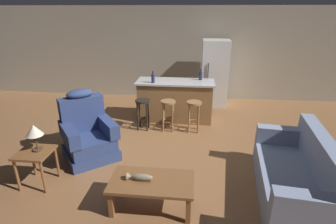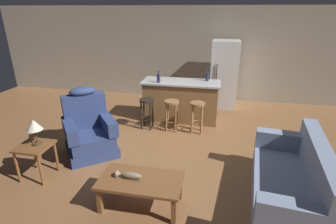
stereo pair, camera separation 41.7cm
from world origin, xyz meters
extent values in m
plane|color=brown|center=(0.00, 0.00, 0.00)|extent=(12.00, 12.00, 0.00)
cube|color=#A89E89|center=(0.00, 3.12, 1.30)|extent=(12.00, 0.05, 2.60)
cube|color=brown|center=(-0.06, -1.71, 0.40)|extent=(1.10, 0.60, 0.04)
cube|color=brown|center=(-0.55, -1.95, 0.19)|extent=(0.06, 0.06, 0.38)
cube|color=brown|center=(0.43, -1.95, 0.19)|extent=(0.06, 0.06, 0.38)
cube|color=brown|center=(-0.55, -1.47, 0.19)|extent=(0.06, 0.06, 0.38)
cube|color=brown|center=(0.43, -1.47, 0.19)|extent=(0.06, 0.06, 0.38)
cube|color=#4C3823|center=(-0.19, -1.72, 0.43)|extent=(0.22, 0.07, 0.01)
ellipsoid|color=gray|center=(-0.19, -1.72, 0.46)|extent=(0.28, 0.09, 0.09)
cone|color=gray|center=(-0.36, -1.72, 0.46)|extent=(0.06, 0.10, 0.10)
cube|color=#8493B2|center=(1.84, -1.32, 0.10)|extent=(1.05, 1.98, 0.20)
cube|color=#8493B2|center=(1.84, -1.32, 0.31)|extent=(1.05, 1.98, 0.22)
cube|color=#8493B2|center=(2.16, -1.36, 0.68)|extent=(0.41, 1.91, 0.52)
cube|color=#8493B2|center=(1.74, -2.16, 0.56)|extent=(0.86, 0.29, 0.28)
cube|color=#8493B2|center=(1.93, -0.48, 0.56)|extent=(0.86, 0.29, 0.28)
cube|color=navy|center=(-1.37, -0.56, 0.09)|extent=(1.18, 1.18, 0.18)
cube|color=navy|center=(-1.37, -0.56, 0.30)|extent=(1.09, 1.10, 0.24)
cube|color=navy|center=(-1.55, -0.33, 0.74)|extent=(0.74, 0.66, 0.64)
ellipsoid|color=navy|center=(-1.55, -0.33, 1.12)|extent=(0.53, 0.49, 0.16)
cube|color=navy|center=(-1.10, -0.37, 0.55)|extent=(0.64, 0.74, 0.26)
cube|color=navy|center=(-1.61, -0.78, 0.55)|extent=(0.64, 0.74, 0.26)
cube|color=brown|center=(-1.85, -1.40, 0.54)|extent=(0.48, 0.48, 0.04)
cylinder|color=brown|center=(-2.05, -1.60, 0.26)|extent=(0.04, 0.04, 0.52)
cylinder|color=brown|center=(-1.65, -1.60, 0.26)|extent=(0.04, 0.04, 0.52)
cylinder|color=brown|center=(-2.05, -1.20, 0.26)|extent=(0.04, 0.04, 0.52)
cylinder|color=brown|center=(-1.65, -1.20, 0.26)|extent=(0.04, 0.04, 0.52)
cylinder|color=#4C3823|center=(-1.82, -1.36, 0.58)|extent=(0.14, 0.14, 0.03)
cylinder|color=#4C3823|center=(-1.82, -1.36, 0.70)|extent=(0.02, 0.02, 0.22)
cone|color=beige|center=(-1.82, -1.36, 0.89)|extent=(0.24, 0.24, 0.16)
cube|color=olive|center=(0.00, 1.35, 0.45)|extent=(1.71, 0.63, 0.91)
cube|color=#B2B2B2|center=(0.00, 1.35, 0.93)|extent=(1.80, 0.70, 0.04)
cylinder|color=black|center=(-0.66, 0.72, 0.66)|extent=(0.32, 0.32, 0.04)
torus|color=black|center=(-0.66, 0.72, 0.22)|extent=(0.23, 0.23, 0.02)
cylinder|color=black|center=(-0.76, 0.62, 0.32)|extent=(0.04, 0.04, 0.64)
cylinder|color=black|center=(-0.56, 0.62, 0.32)|extent=(0.04, 0.04, 0.64)
cylinder|color=black|center=(-0.76, 0.82, 0.32)|extent=(0.04, 0.04, 0.64)
cylinder|color=black|center=(-0.56, 0.82, 0.32)|extent=(0.04, 0.04, 0.64)
cylinder|color=olive|center=(-0.10, 0.72, 0.66)|extent=(0.32, 0.32, 0.04)
torus|color=olive|center=(-0.10, 0.72, 0.22)|extent=(0.23, 0.23, 0.02)
cylinder|color=olive|center=(-0.20, 0.62, 0.32)|extent=(0.04, 0.04, 0.64)
cylinder|color=olive|center=(0.00, 0.62, 0.32)|extent=(0.04, 0.04, 0.64)
cylinder|color=olive|center=(-0.20, 0.82, 0.32)|extent=(0.04, 0.04, 0.64)
cylinder|color=olive|center=(0.00, 0.82, 0.32)|extent=(0.04, 0.04, 0.64)
cylinder|color=olive|center=(0.45, 0.72, 0.66)|extent=(0.32, 0.32, 0.04)
torus|color=olive|center=(0.45, 0.72, 0.22)|extent=(0.23, 0.23, 0.02)
cylinder|color=olive|center=(0.35, 0.62, 0.32)|extent=(0.04, 0.04, 0.64)
cylinder|color=olive|center=(0.55, 0.62, 0.32)|extent=(0.04, 0.04, 0.64)
cylinder|color=olive|center=(0.35, 0.82, 0.32)|extent=(0.04, 0.04, 0.64)
cylinder|color=olive|center=(0.55, 0.82, 0.32)|extent=(0.04, 0.04, 0.64)
cube|color=white|center=(0.97, 2.55, 0.88)|extent=(0.70, 0.66, 1.76)
cylinder|color=#333338|center=(0.78, 2.20, 0.97)|extent=(0.02, 0.02, 0.50)
cylinder|color=#23284C|center=(-0.49, 1.15, 1.05)|extent=(0.08, 0.08, 0.19)
cylinder|color=#23284C|center=(-0.49, 1.15, 1.18)|extent=(0.03, 0.03, 0.08)
cylinder|color=#23284C|center=(0.58, 1.53, 1.04)|extent=(0.08, 0.08, 0.18)
cylinder|color=#23284C|center=(0.58, 1.53, 1.17)|extent=(0.03, 0.03, 0.08)
camera|label=1|loc=(0.45, -4.52, 2.51)|focal=28.00mm
camera|label=2|loc=(0.86, -4.46, 2.51)|focal=28.00mm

